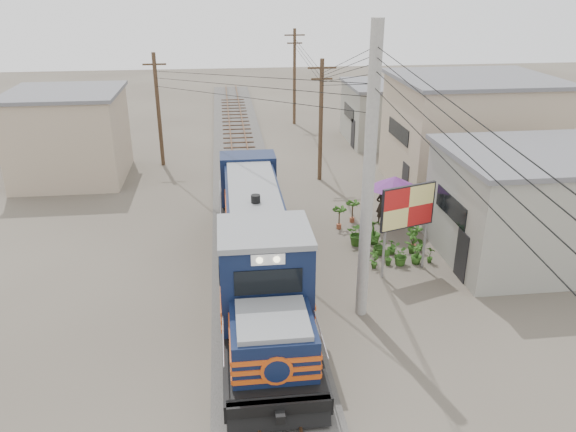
{
  "coord_description": "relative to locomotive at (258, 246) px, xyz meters",
  "views": [
    {
      "loc": [
        -1.12,
        -17.23,
        11.02
      ],
      "look_at": [
        1.35,
        3.46,
        2.2
      ],
      "focal_mm": 35.0,
      "sensor_mm": 36.0,
      "label": 1
    }
  ],
  "objects": [
    {
      "name": "vendor",
      "position": [
        6.41,
        5.44,
        -0.77
      ],
      "size": [
        0.76,
        0.57,
        1.87
      ],
      "primitive_type": "imported",
      "rotation": [
        0.0,
        0.0,
        3.34
      ],
      "color": "black",
      "rests_on": "ground"
    },
    {
      "name": "ballast",
      "position": [
        0.0,
        8.16,
        -1.63
      ],
      "size": [
        3.6,
        70.0,
        0.16
      ],
      "primitive_type": "cube",
      "color": "#595651",
      "rests_on": "ground"
    },
    {
      "name": "wooden_pole_far",
      "position": [
        4.8,
        26.16,
        2.23
      ],
      "size": [
        1.6,
        0.24,
        7.5
      ],
      "color": "#4C3826",
      "rests_on": "ground"
    },
    {
      "name": "billboard",
      "position": [
        5.9,
        0.41,
        1.07
      ],
      "size": [
        2.34,
        0.88,
        3.75
      ],
      "rotation": [
        0.0,
        0.0,
        0.32
      ],
      "color": "#99999E",
      "rests_on": "ground"
    },
    {
      "name": "track",
      "position": [
        0.0,
        8.16,
        -1.45
      ],
      "size": [
        1.15,
        70.0,
        0.12
      ],
      "color": "#51331E",
      "rests_on": "ground"
    },
    {
      "name": "shophouse_back",
      "position": [
        11.0,
        20.16,
        0.4
      ],
      "size": [
        6.3,
        6.3,
        4.2
      ],
      "color": "gray",
      "rests_on": "ground"
    },
    {
      "name": "power_lines",
      "position": [
        -0.14,
        6.65,
        5.86
      ],
      "size": [
        9.65,
        19.0,
        3.3
      ],
      "color": "black",
      "rests_on": "ground"
    },
    {
      "name": "locomotive",
      "position": [
        0.0,
        0.0,
        0.0
      ],
      "size": [
        2.89,
        15.7,
        3.89
      ],
      "color": "black",
      "rests_on": "ground"
    },
    {
      "name": "wooden_pole_mid",
      "position": [
        4.5,
        12.16,
        1.97
      ],
      "size": [
        1.6,
        0.24,
        7.0
      ],
      "color": "#4C3826",
      "rests_on": "ground"
    },
    {
      "name": "shophouse_left",
      "position": [
        -10.0,
        14.16,
        0.9
      ],
      "size": [
        6.3,
        6.3,
        5.2
      ],
      "color": "tan",
      "rests_on": "ground"
    },
    {
      "name": "shophouse_front",
      "position": [
        11.5,
        1.16,
        0.65
      ],
      "size": [
        7.35,
        6.3,
        4.7
      ],
      "color": "gray",
      "rests_on": "ground"
    },
    {
      "name": "shophouse_mid",
      "position": [
        12.5,
        10.16,
        1.4
      ],
      "size": [
        8.4,
        7.35,
        6.2
      ],
      "color": "tan",
      "rests_on": "ground"
    },
    {
      "name": "wooden_pole_left",
      "position": [
        -5.0,
        16.16,
        1.97
      ],
      "size": [
        1.6,
        0.24,
        7.0
      ],
      "color": "#4C3826",
      "rests_on": "ground"
    },
    {
      "name": "utility_pole_main",
      "position": [
        3.5,
        -2.34,
        3.29
      ],
      "size": [
        0.4,
        0.4,
        10.0
      ],
      "color": "#9E9B93",
      "rests_on": "ground"
    },
    {
      "name": "ground",
      "position": [
        0.0,
        -1.84,
        -1.71
      ],
      "size": [
        120.0,
        120.0,
        0.0
      ],
      "primitive_type": "plane",
      "color": "#473F35",
      "rests_on": "ground"
    },
    {
      "name": "plant_nursery",
      "position": [
        5.49,
        2.23,
        -1.22
      ],
      "size": [
        3.45,
        3.04,
        1.12
      ],
      "color": "#285117",
      "rests_on": "ground"
    },
    {
      "name": "market_umbrella",
      "position": [
        6.71,
        4.74,
        0.6
      ],
      "size": [
        3.0,
        3.0,
        2.62
      ],
      "rotation": [
        0.0,
        0.0,
        0.32
      ],
      "color": "black",
      "rests_on": "ground"
    }
  ]
}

